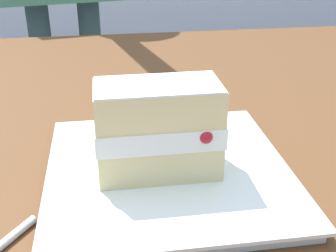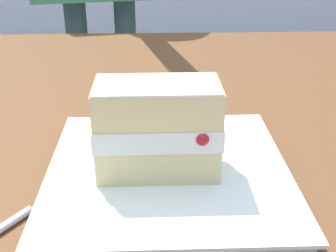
% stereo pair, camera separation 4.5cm
% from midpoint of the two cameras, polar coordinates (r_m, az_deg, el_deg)
% --- Properties ---
extents(patio_table, '(1.58, 1.04, 0.74)m').
position_cam_midpoint_polar(patio_table, '(0.64, -16.19, -8.20)').
color(patio_table, brown).
rests_on(patio_table, ground).
extents(dessert_plate, '(0.26, 0.26, 0.02)m').
position_cam_midpoint_polar(dessert_plate, '(0.48, -2.71, -6.17)').
color(dessert_plate, white).
rests_on(dessert_plate, patio_table).
extents(cake_slice, '(0.13, 0.08, 0.10)m').
position_cam_midpoint_polar(cake_slice, '(0.45, -4.15, -0.46)').
color(cake_slice, '#EAD18C').
rests_on(cake_slice, dessert_plate).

